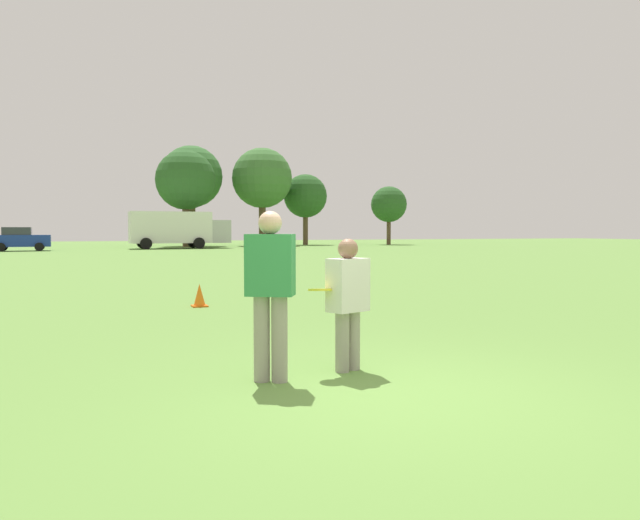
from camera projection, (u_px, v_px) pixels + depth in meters
name	position (u px, v px, depth m)	size (l,w,h in m)	color
ground_plane	(384.00, 395.00, 5.82)	(174.98, 174.98, 0.00)	#608C3D
player_thrower	(270.00, 286.00, 6.28)	(0.57, 0.48, 1.79)	gray
player_defender	(348.00, 297.00, 6.78)	(0.52, 0.42, 1.50)	gray
frisbee	(320.00, 290.00, 6.67)	(0.27, 0.27, 0.06)	yellow
traffic_cone	(200.00, 296.00, 12.52)	(0.32, 0.32, 0.48)	#D8590C
parked_car_mid_right	(20.00, 239.00, 46.01)	(4.25, 2.31, 1.82)	navy
box_truck	(178.00, 228.00, 52.35)	(8.57, 3.17, 3.18)	white
tree_east_birch	(185.00, 180.00, 57.09)	(5.65, 5.65, 9.18)	brown
tree_east_oak	(191.00, 177.00, 60.85)	(6.23, 6.23, 10.13)	brown
tree_far_east_pine	(262.00, 178.00, 62.15)	(6.20, 6.20, 10.08)	brown
tree_far_west_pine	(305.00, 196.00, 65.59)	(4.73, 4.73, 7.68)	brown
tree_horizon_center	(389.00, 205.00, 66.83)	(3.97, 3.97, 6.46)	brown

